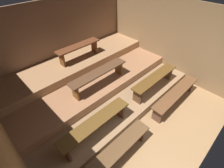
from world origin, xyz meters
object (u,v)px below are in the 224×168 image
(bench_floor_right, at_px, (176,94))
(bench_upper_center, at_px, (79,48))
(bench_floor_left, at_px, (113,155))
(bench_lower_left, at_px, (96,124))
(bench_middle_center, at_px, (99,74))
(bench_lower_right, at_px, (155,79))

(bench_floor_right, height_order, bench_upper_center, bench_upper_center)
(bench_floor_right, distance_m, bench_upper_center, 3.25)
(bench_floor_left, xyz_separation_m, bench_floor_right, (2.52, 0.00, 0.00))
(bench_floor_left, relative_size, bench_lower_left, 1.12)
(bench_middle_center, bearing_deg, bench_lower_left, -134.15)
(bench_floor_left, relative_size, bench_floor_right, 1.00)
(bench_floor_right, height_order, bench_lower_left, bench_lower_left)
(bench_floor_left, relative_size, bench_middle_center, 1.09)
(bench_floor_left, xyz_separation_m, bench_lower_left, (0.14, 0.66, 0.24))
(bench_lower_left, distance_m, bench_lower_right, 2.24)
(bench_floor_right, distance_m, bench_middle_center, 2.24)
(bench_floor_right, xyz_separation_m, bench_lower_left, (-2.38, 0.66, 0.24))
(bench_floor_left, distance_m, bench_floor_right, 2.52)
(bench_floor_right, xyz_separation_m, bench_upper_center, (-1.10, 2.97, 0.73))
(bench_upper_center, bearing_deg, bench_lower_right, -67.24)
(bench_upper_center, bearing_deg, bench_floor_right, -69.61)
(bench_lower_right, distance_m, bench_upper_center, 2.55)
(bench_floor_right, bearing_deg, bench_upper_center, 110.39)
(bench_middle_center, bearing_deg, bench_floor_right, -51.88)
(bench_middle_center, bearing_deg, bench_upper_center, 78.80)
(bench_floor_left, distance_m, bench_upper_center, 3.37)
(bench_floor_right, height_order, bench_middle_center, bench_middle_center)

